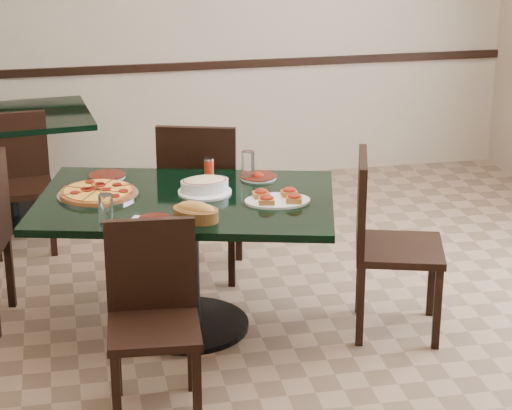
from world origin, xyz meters
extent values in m
plane|color=#85664D|center=(0.00, 0.00, 0.00)|extent=(5.50, 5.50, 0.00)
plane|color=tan|center=(0.00, -2.75, 1.40)|extent=(5.00, 0.00, 5.00)
cube|color=black|center=(0.00, 2.73, 0.90)|extent=(5.00, 0.03, 0.06)
cube|color=black|center=(-0.37, 0.20, 0.73)|extent=(1.73, 1.34, 0.04)
cylinder|color=black|center=(-0.37, 0.20, 0.35)|extent=(0.13, 0.13, 0.71)
cylinder|color=black|center=(-0.37, 0.20, 0.01)|extent=(0.66, 0.66, 0.03)
cube|color=black|center=(-1.37, 2.11, 0.73)|extent=(1.25, 0.96, 0.04)
cylinder|color=black|center=(-1.37, 2.11, 0.35)|extent=(0.13, 0.13, 0.71)
cylinder|color=black|center=(-1.37, 2.11, 0.01)|extent=(0.64, 0.64, 0.03)
cube|color=black|center=(-0.17, 0.94, 0.47)|extent=(0.57, 0.57, 0.04)
cube|color=black|center=(-0.23, 0.74, 0.74)|extent=(0.45, 0.17, 0.49)
cube|color=black|center=(0.07, 1.07, 0.23)|extent=(0.05, 0.05, 0.45)
cube|color=black|center=(-0.04, 0.69, 0.23)|extent=(0.05, 0.05, 0.45)
cube|color=black|center=(-0.31, 1.18, 0.23)|extent=(0.05, 0.05, 0.45)
cube|color=black|center=(-0.42, 0.80, 0.23)|extent=(0.05, 0.05, 0.45)
cube|color=black|center=(-0.63, -0.63, 0.42)|extent=(0.44, 0.44, 0.04)
cube|color=black|center=(-0.62, -0.44, 0.67)|extent=(0.42, 0.07, 0.44)
cube|color=black|center=(-0.82, -0.79, 0.20)|extent=(0.04, 0.04, 0.40)
cube|color=black|center=(-0.79, -0.44, 0.20)|extent=(0.04, 0.04, 0.40)
cube|color=black|center=(-0.46, -0.82, 0.20)|extent=(0.04, 0.04, 0.40)
cube|color=black|center=(-0.44, -0.46, 0.20)|extent=(0.04, 0.04, 0.40)
cube|color=black|center=(0.73, -0.05, 0.47)|extent=(0.57, 0.57, 0.04)
cube|color=black|center=(0.53, 0.01, 0.73)|extent=(0.17, 0.45, 0.49)
cube|color=black|center=(0.87, -0.29, 0.22)|extent=(0.05, 0.05, 0.45)
cube|color=black|center=(0.49, -0.18, 0.22)|extent=(0.05, 0.05, 0.45)
cube|color=black|center=(0.98, 0.09, 0.22)|extent=(0.05, 0.05, 0.45)
cube|color=black|center=(0.60, 0.20, 0.22)|extent=(0.05, 0.05, 0.45)
cube|color=black|center=(-1.32, 0.66, 0.22)|extent=(0.05, 0.05, 0.43)
cube|color=black|center=(-1.26, 1.53, 0.41)|extent=(0.44, 0.44, 0.04)
cube|color=black|center=(-1.28, 1.72, 0.65)|extent=(0.41, 0.07, 0.43)
cube|color=black|center=(-1.08, 1.38, 0.20)|extent=(0.04, 0.04, 0.39)
cube|color=black|center=(-1.10, 1.72, 0.20)|extent=(0.04, 0.04, 0.39)
cylinder|color=#B3B3BA|center=(-0.81, 0.33, 0.76)|extent=(0.43, 0.43, 0.01)
cylinder|color=brown|center=(-0.81, 0.33, 0.77)|extent=(0.40, 0.40, 0.02)
cylinder|color=orange|center=(-0.81, 0.33, 0.78)|extent=(0.35, 0.35, 0.01)
cylinder|color=silver|center=(-0.26, 0.26, 0.76)|extent=(0.28, 0.28, 0.01)
ellipsoid|color=beige|center=(-0.26, 0.26, 0.82)|extent=(0.24, 0.17, 0.04)
ellipsoid|color=#B87133|center=(-0.36, -0.13, 0.81)|extent=(0.22, 0.20, 0.09)
cylinder|color=silver|center=(-0.56, -0.11, 0.76)|extent=(0.16, 0.16, 0.01)
cylinder|color=#340803|center=(-0.56, -0.11, 0.76)|extent=(0.16, 0.16, 0.00)
cylinder|color=silver|center=(0.07, 0.45, 0.76)|extent=(0.20, 0.20, 0.01)
cylinder|color=#340803|center=(0.07, 0.45, 0.76)|extent=(0.20, 0.20, 0.00)
ellipsoid|color=#A01F08|center=(0.07, 0.45, 0.77)|extent=(0.06, 0.06, 0.03)
cylinder|color=silver|center=(-0.75, 0.63, 0.76)|extent=(0.20, 0.20, 0.01)
cylinder|color=#340803|center=(-0.75, 0.63, 0.76)|extent=(0.20, 0.20, 0.00)
cube|color=silver|center=(-0.61, -0.12, 0.75)|extent=(0.21, 0.21, 0.00)
cube|color=#B3B3BA|center=(-0.59, -0.12, 0.76)|extent=(0.08, 0.14, 0.00)
cylinder|color=white|center=(0.02, 0.46, 0.83)|extent=(0.07, 0.07, 0.15)
cylinder|color=white|center=(-0.79, -0.10, 0.83)|extent=(0.07, 0.07, 0.15)
cylinder|color=#AB2E12|center=(-0.19, 0.56, 0.79)|extent=(0.05, 0.05, 0.09)
cylinder|color=#B3B3BA|center=(-0.19, 0.56, 0.84)|extent=(0.06, 0.06, 0.01)
camera|label=1|loc=(-0.97, -4.67, 2.49)|focal=70.00mm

